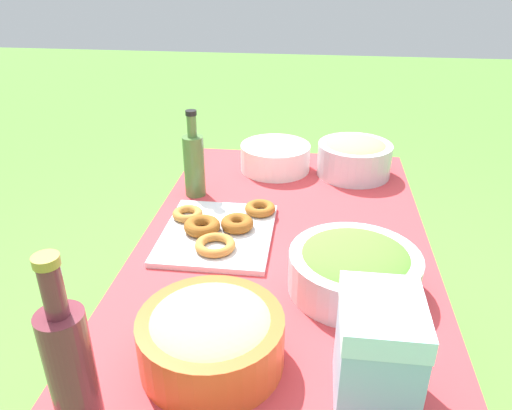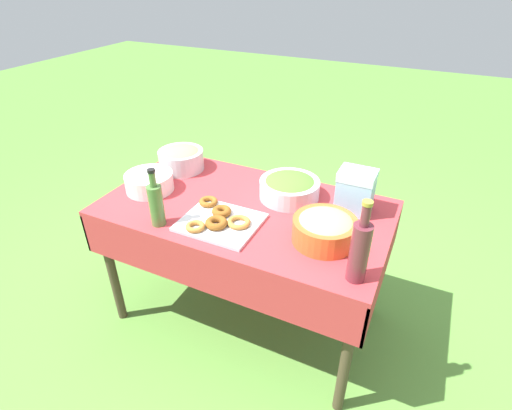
{
  "view_description": "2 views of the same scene",
  "coord_description": "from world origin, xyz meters",
  "px_view_note": "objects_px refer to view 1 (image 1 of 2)",
  "views": [
    {
      "loc": [
        1.17,
        0.07,
        1.5
      ],
      "look_at": [
        -0.02,
        -0.08,
        0.88
      ],
      "focal_mm": 35.0,
      "sensor_mm": 36.0,
      "label": 1
    },
    {
      "loc": [
        0.79,
        -1.52,
        1.84
      ],
      "look_at": [
        0.08,
        -0.04,
        0.81
      ],
      "focal_mm": 28.0,
      "sensor_mm": 36.0,
      "label": 2
    }
  ],
  "objects_px": {
    "wine_bottle": "(71,370)",
    "bread_bowl": "(354,156)",
    "pasta_bowl": "(211,335)",
    "salad_bowl": "(354,267)",
    "donut_platter": "(219,230)",
    "cooler_box": "(377,353)",
    "olive_oil_bottle": "(194,163)",
    "plate_stack": "(275,157)"
  },
  "relations": [
    {
      "from": "pasta_bowl",
      "to": "donut_platter",
      "type": "relative_size",
      "value": 0.78
    },
    {
      "from": "salad_bowl",
      "to": "wine_bottle",
      "type": "distance_m",
      "value": 0.67
    },
    {
      "from": "cooler_box",
      "to": "pasta_bowl",
      "type": "bearing_deg",
      "value": -100.2
    },
    {
      "from": "wine_bottle",
      "to": "bread_bowl",
      "type": "xyz_separation_m",
      "value": [
        -1.16,
        0.51,
        -0.07
      ]
    },
    {
      "from": "bread_bowl",
      "to": "salad_bowl",
      "type": "bearing_deg",
      "value": -2.77
    },
    {
      "from": "wine_bottle",
      "to": "bread_bowl",
      "type": "distance_m",
      "value": 1.27
    },
    {
      "from": "salad_bowl",
      "to": "cooler_box",
      "type": "bearing_deg",
      "value": 3.17
    },
    {
      "from": "pasta_bowl",
      "to": "cooler_box",
      "type": "relative_size",
      "value": 1.31
    },
    {
      "from": "donut_platter",
      "to": "cooler_box",
      "type": "xyz_separation_m",
      "value": [
        0.54,
        0.39,
        0.09
      ]
    },
    {
      "from": "plate_stack",
      "to": "wine_bottle",
      "type": "relative_size",
      "value": 0.72
    },
    {
      "from": "bread_bowl",
      "to": "cooler_box",
      "type": "xyz_separation_m",
      "value": [
        1.03,
        -0.02,
        0.04
      ]
    },
    {
      "from": "donut_platter",
      "to": "wine_bottle",
      "type": "height_order",
      "value": "wine_bottle"
    },
    {
      "from": "pasta_bowl",
      "to": "wine_bottle",
      "type": "xyz_separation_m",
      "value": [
        0.19,
        -0.18,
        0.07
      ]
    },
    {
      "from": "plate_stack",
      "to": "cooler_box",
      "type": "xyz_separation_m",
      "value": [
        1.04,
        0.27,
        0.06
      ]
    },
    {
      "from": "cooler_box",
      "to": "bread_bowl",
      "type": "bearing_deg",
      "value": 179.15
    },
    {
      "from": "pasta_bowl",
      "to": "bread_bowl",
      "type": "height_order",
      "value": "bread_bowl"
    },
    {
      "from": "plate_stack",
      "to": "bread_bowl",
      "type": "distance_m",
      "value": 0.29
    },
    {
      "from": "salad_bowl",
      "to": "pasta_bowl",
      "type": "distance_m",
      "value": 0.4
    },
    {
      "from": "wine_bottle",
      "to": "bread_bowl",
      "type": "relative_size",
      "value": 1.35
    },
    {
      "from": "olive_oil_bottle",
      "to": "bread_bowl",
      "type": "distance_m",
      "value": 0.58
    },
    {
      "from": "pasta_bowl",
      "to": "cooler_box",
      "type": "bearing_deg",
      "value": 79.8
    },
    {
      "from": "salad_bowl",
      "to": "cooler_box",
      "type": "height_order",
      "value": "cooler_box"
    },
    {
      "from": "pasta_bowl",
      "to": "cooler_box",
      "type": "xyz_separation_m",
      "value": [
        0.06,
        0.31,
        0.04
      ]
    },
    {
      "from": "olive_oil_bottle",
      "to": "bread_bowl",
      "type": "bearing_deg",
      "value": 113.79
    },
    {
      "from": "donut_platter",
      "to": "wine_bottle",
      "type": "relative_size",
      "value": 1.03
    },
    {
      "from": "salad_bowl",
      "to": "plate_stack",
      "type": "relative_size",
      "value": 1.22
    },
    {
      "from": "pasta_bowl",
      "to": "plate_stack",
      "type": "relative_size",
      "value": 1.12
    },
    {
      "from": "pasta_bowl",
      "to": "olive_oil_bottle",
      "type": "bearing_deg",
      "value": -164.29
    },
    {
      "from": "donut_platter",
      "to": "cooler_box",
      "type": "height_order",
      "value": "cooler_box"
    },
    {
      "from": "pasta_bowl",
      "to": "bread_bowl",
      "type": "bearing_deg",
      "value": 161.78
    },
    {
      "from": "plate_stack",
      "to": "bread_bowl",
      "type": "relative_size",
      "value": 0.97
    },
    {
      "from": "salad_bowl",
      "to": "cooler_box",
      "type": "xyz_separation_m",
      "value": [
        0.33,
        0.02,
        0.05
      ]
    },
    {
      "from": "wine_bottle",
      "to": "bread_bowl",
      "type": "bearing_deg",
      "value": 156.52
    },
    {
      "from": "wine_bottle",
      "to": "bread_bowl",
      "type": "height_order",
      "value": "wine_bottle"
    },
    {
      "from": "salad_bowl",
      "to": "plate_stack",
      "type": "xyz_separation_m",
      "value": [
        -0.71,
        -0.25,
        -0.01
      ]
    },
    {
      "from": "salad_bowl",
      "to": "olive_oil_bottle",
      "type": "bearing_deg",
      "value": -133.08
    },
    {
      "from": "pasta_bowl",
      "to": "cooler_box",
      "type": "distance_m",
      "value": 0.31
    },
    {
      "from": "salad_bowl",
      "to": "bread_bowl",
      "type": "height_order",
      "value": "bread_bowl"
    },
    {
      "from": "salad_bowl",
      "to": "donut_platter",
      "type": "height_order",
      "value": "salad_bowl"
    },
    {
      "from": "bread_bowl",
      "to": "cooler_box",
      "type": "bearing_deg",
      "value": -0.85
    },
    {
      "from": "salad_bowl",
      "to": "wine_bottle",
      "type": "xyz_separation_m",
      "value": [
        0.46,
        -0.47,
        0.08
      ]
    },
    {
      "from": "pasta_bowl",
      "to": "bread_bowl",
      "type": "xyz_separation_m",
      "value": [
        -0.98,
        0.32,
        0.0
      ]
    }
  ]
}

